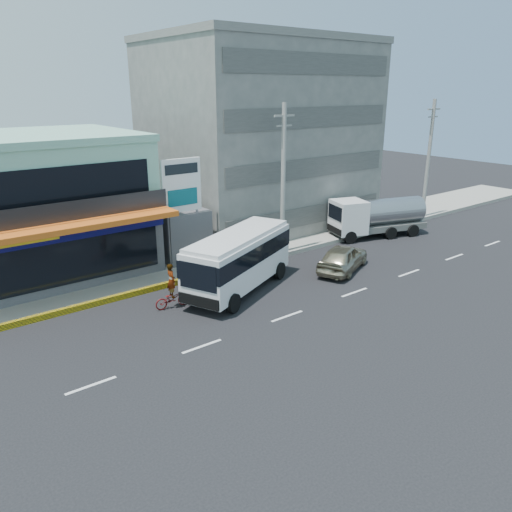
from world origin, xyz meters
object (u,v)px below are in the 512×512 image
at_px(shop_building, 31,210).
at_px(tanker_truck, 375,216).
at_px(concrete_building, 259,139).
at_px(minibus, 239,257).
at_px(utility_pole_far, 428,160).
at_px(billboard, 182,192).
at_px(sedan, 343,258).
at_px(utility_pole_near, 283,180).
at_px(motorcycle_rider, 172,293).
at_px(satellite_dish, 176,207).

xyz_separation_m(shop_building, tanker_truck, (22.60, -7.35, -2.41)).
height_order(concrete_building, minibus, concrete_building).
bearing_deg(shop_building, utility_pole_far, -12.31).
distance_m(billboard, utility_pole_far, 22.57).
distance_m(utility_pole_far, sedan, 16.14).
xyz_separation_m(utility_pole_near, sedan, (1.12, -4.51, -4.32)).
bearing_deg(tanker_truck, minibus, -170.79).
distance_m(minibus, sedan, 7.23).
distance_m(minibus, motorcycle_rider, 4.28).
relative_size(satellite_dish, utility_pole_far, 0.15).
bearing_deg(utility_pole_near, sedan, -76.05).
relative_size(minibus, tanker_truck, 1.06).
relative_size(satellite_dish, billboard, 0.22).
relative_size(concrete_building, billboard, 2.32).
distance_m(concrete_building, utility_pole_far, 14.32).
relative_size(satellite_dish, motorcycle_rider, 0.62).
distance_m(satellite_dish, minibus, 6.94).
bearing_deg(utility_pole_near, utility_pole_far, 0.00).
height_order(billboard, utility_pole_near, utility_pole_near).
relative_size(shop_building, sedan, 2.54).
bearing_deg(minibus, concrete_building, 47.39).
xyz_separation_m(concrete_building, tanker_truck, (4.60, -8.40, -5.41)).
xyz_separation_m(shop_building, motorcycle_rider, (4.00, -9.47, -3.20)).
height_order(shop_building, minibus, shop_building).
bearing_deg(utility_pole_near, tanker_truck, -5.31).
xyz_separation_m(shop_building, satellite_dish, (8.00, -2.95, -0.42)).
relative_size(billboard, minibus, 0.83).
relative_size(sedan, tanker_truck, 0.63).
bearing_deg(utility_pole_near, satellite_dish, 149.04).
distance_m(satellite_dish, sedan, 11.13).
bearing_deg(motorcycle_rider, concrete_building, 36.95).
bearing_deg(satellite_dish, sedan, -48.71).
distance_m(billboard, utility_pole_near, 6.75).
xyz_separation_m(shop_building, utility_pole_far, (30.00, -6.55, 1.15)).
bearing_deg(motorcycle_rider, utility_pole_far, 6.43).
relative_size(shop_building, billboard, 1.80).
xyz_separation_m(billboard, utility_pole_near, (6.50, -1.80, 0.22)).
xyz_separation_m(billboard, utility_pole_far, (22.50, -1.80, 0.22)).
height_order(utility_pole_near, utility_pole_far, same).
bearing_deg(billboard, utility_pole_far, -4.57).
bearing_deg(utility_pole_near, concrete_building, 62.24).
relative_size(utility_pole_near, sedan, 2.05).
height_order(utility_pole_near, motorcycle_rider, utility_pole_near).
xyz_separation_m(concrete_building, utility_pole_far, (12.00, -7.60, -1.85)).
bearing_deg(billboard, tanker_truck, -9.77).
bearing_deg(sedan, billboard, 27.14).
bearing_deg(utility_pole_near, minibus, -151.86).
bearing_deg(motorcycle_rider, sedan, -8.07).
bearing_deg(minibus, satellite_dish, 90.93).
relative_size(satellite_dish, utility_pole_near, 0.15).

